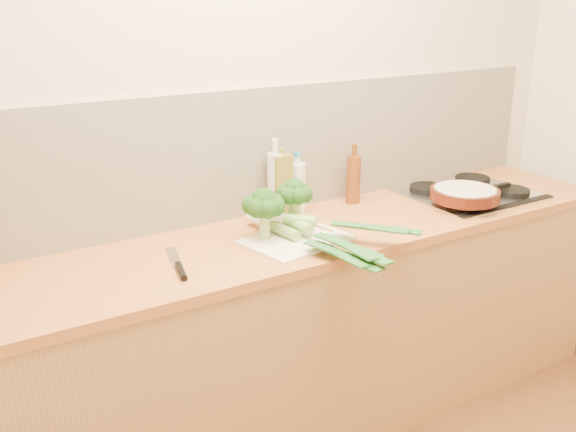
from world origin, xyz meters
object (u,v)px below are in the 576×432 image
Objects in this scene: chefs_knife at (179,267)px; skillet at (465,194)px; gas_hob at (470,192)px; chopping_board at (296,240)px.

chefs_knife is 1.34m from skillet.
gas_hob is 1.31× the size of skillet.
gas_hob reaches higher than chefs_knife.
chopping_board is 1.22× the size of chefs_knife.
gas_hob is 1.85× the size of chefs_knife.
skillet is (1.34, -0.03, 0.06)m from chefs_knife.
chefs_knife is at bearing 177.61° from skillet.
skillet is (-0.16, -0.12, 0.05)m from gas_hob.
chefs_knife is at bearing -176.71° from gas_hob.
chopping_board is (-1.01, -0.07, -0.01)m from gas_hob.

